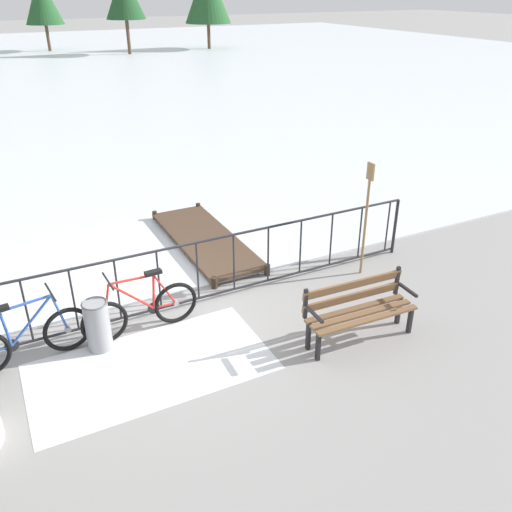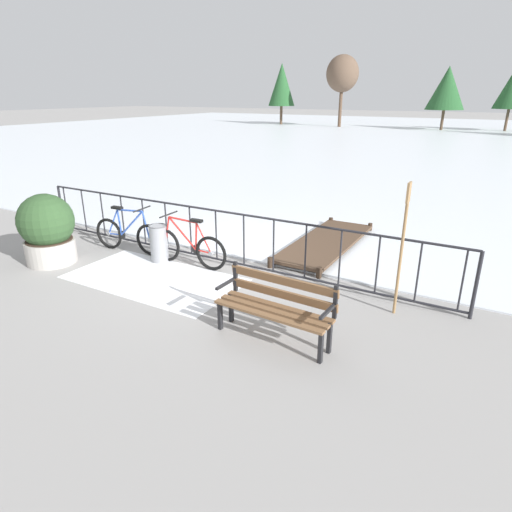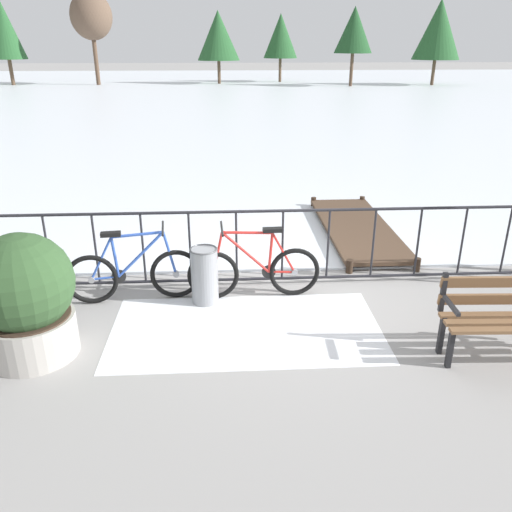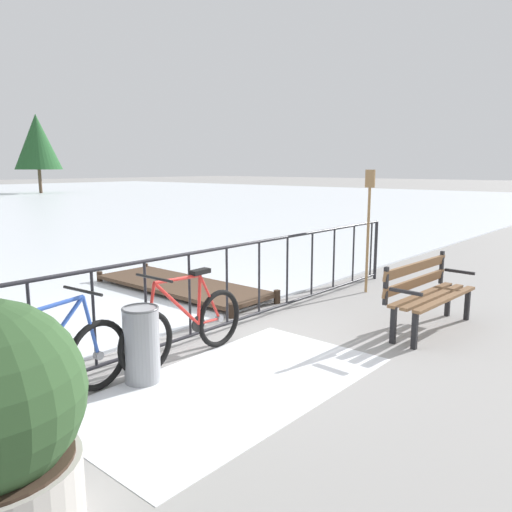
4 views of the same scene
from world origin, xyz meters
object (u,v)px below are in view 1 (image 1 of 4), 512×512
object	(u,v)px
bicycle_near_railing	(27,340)
bicycle_second	(141,310)
oar_upright	(366,212)
park_bench	(358,306)
trash_bin	(98,325)

from	to	relation	value
bicycle_near_railing	bicycle_second	distance (m)	1.53
oar_upright	bicycle_second	bearing A→B (deg)	-179.96
bicycle_second	park_bench	xyz separation A→B (m)	(2.66, -1.50, 0.14)
park_bench	oar_upright	world-z (taller)	oar_upright
bicycle_second	park_bench	bearing A→B (deg)	-29.38
oar_upright	park_bench	bearing A→B (deg)	-129.31
bicycle_second	park_bench	distance (m)	3.06
park_bench	oar_upright	xyz separation A→B (m)	(1.23, 1.50, 0.63)
oar_upright	trash_bin	bearing A→B (deg)	-178.77
bicycle_second	oar_upright	bearing A→B (deg)	0.04
park_bench	trash_bin	distance (m)	3.58
bicycle_near_railing	trash_bin	world-z (taller)	bicycle_near_railing
bicycle_near_railing	bicycle_second	size ratio (longest dim) A/B	1.00
bicycle_near_railing	oar_upright	size ratio (longest dim) A/B	0.86
bicycle_second	trash_bin	distance (m)	0.64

